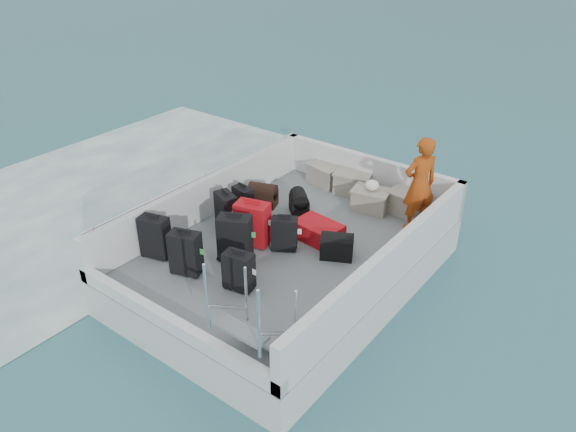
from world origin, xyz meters
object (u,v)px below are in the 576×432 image
(crate_2, at_px, (371,201))
(suitcase_4, at_px, (235,238))
(suitcase_3, at_px, (186,253))
(crate_3, at_px, (407,204))
(suitcase_0, at_px, (155,237))
(suitcase_8, at_px, (318,231))
(suitcase_2, at_px, (243,201))
(suitcase_5, at_px, (253,224))
(suitcase_6, at_px, (239,271))
(crate_1, at_px, (353,184))
(suitcase_1, at_px, (226,212))
(passenger, at_px, (420,185))
(suitcase_7, at_px, (284,234))
(crate_0, at_px, (324,175))

(crate_2, bearing_deg, suitcase_4, -108.05)
(suitcase_3, bearing_deg, crate_3, 45.07)
(suitcase_0, distance_m, suitcase_8, 2.52)
(suitcase_3, bearing_deg, suitcase_2, 86.51)
(suitcase_3, relative_size, suitcase_5, 0.94)
(suitcase_0, bearing_deg, suitcase_4, 18.43)
(crate_3, bearing_deg, suitcase_6, -104.27)
(crate_1, bearing_deg, suitcase_6, -84.98)
(suitcase_1, height_order, passenger, passenger)
(suitcase_5, xyz_separation_m, suitcase_6, (0.61, -1.01, -0.07))
(suitcase_3, relative_size, suitcase_7, 1.22)
(suitcase_6, relative_size, crate_0, 0.96)
(suitcase_1, relative_size, suitcase_8, 0.85)
(suitcase_1, relative_size, suitcase_7, 1.15)
(crate_1, relative_size, crate_3, 1.02)
(suitcase_7, height_order, crate_0, suitcase_7)
(suitcase_8, xyz_separation_m, crate_2, (0.16, 1.36, 0.03))
(suitcase_4, xyz_separation_m, crate_1, (0.24, 2.94, -0.17))
(suitcase_1, distance_m, crate_0, 2.38)
(suitcase_6, height_order, crate_2, suitcase_6)
(crate_2, xyz_separation_m, passenger, (0.90, -0.10, 0.62))
(suitcase_8, xyz_separation_m, passenger, (1.06, 1.26, 0.65))
(suitcase_3, xyz_separation_m, crate_1, (0.55, 3.64, -0.15))
(passenger, bearing_deg, suitcase_4, -2.20)
(crate_3, xyz_separation_m, passenger, (0.34, -0.37, 0.61))
(suitcase_8, bearing_deg, suitcase_4, 157.07)
(suitcase_3, distance_m, crate_3, 3.93)
(suitcase_1, xyz_separation_m, suitcase_3, (0.41, -1.29, 0.02))
(suitcase_1, xyz_separation_m, suitcase_2, (-0.10, 0.52, -0.06))
(passenger, bearing_deg, suitcase_2, -28.99)
(suitcase_1, relative_size, suitcase_4, 0.87)
(suitcase_2, height_order, suitcase_5, suitcase_5)
(suitcase_3, bearing_deg, crate_1, 62.30)
(suitcase_5, relative_size, crate_2, 1.18)
(suitcase_8, relative_size, crate_3, 1.21)
(crate_1, bearing_deg, suitcase_4, -94.60)
(suitcase_0, bearing_deg, passenger, 33.25)
(suitcase_2, relative_size, suitcase_4, 0.71)
(suitcase_6, bearing_deg, suitcase_4, 125.10)
(crate_0, relative_size, passenger, 0.37)
(suitcase_7, bearing_deg, suitcase_4, -153.58)
(suitcase_1, height_order, crate_2, suitcase_1)
(suitcase_3, relative_size, passenger, 0.42)
(suitcase_0, bearing_deg, crate_3, 39.93)
(suitcase_3, height_order, crate_0, suitcase_3)
(suitcase_7, height_order, suitcase_8, suitcase_7)
(crate_1, bearing_deg, passenger, -17.54)
(suitcase_6, bearing_deg, suitcase_5, 110.49)
(suitcase_8, height_order, crate_0, crate_0)
(suitcase_0, xyz_separation_m, suitcase_8, (1.66, 1.88, -0.19))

